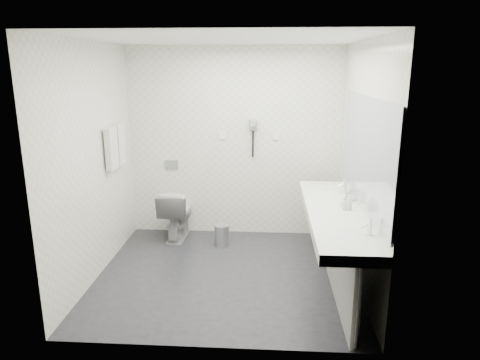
{
  "coord_description": "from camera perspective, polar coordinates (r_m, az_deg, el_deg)",
  "views": [
    {
      "loc": [
        0.44,
        -4.42,
        2.26
      ],
      "look_at": [
        0.15,
        0.15,
        1.05
      ],
      "focal_mm": 32.82,
      "sensor_mm": 36.0,
      "label": 1
    }
  ],
  "objects": [
    {
      "name": "wall_back",
      "position": [
        5.83,
        -0.76,
        4.81
      ],
      "size": [
        2.8,
        0.0,
        2.8
      ],
      "primitive_type": "plane",
      "rotation": [
        1.57,
        0.0,
        0.0
      ],
      "color": "white",
      "rests_on": "floor"
    },
    {
      "name": "towel_far",
      "position": [
        5.49,
        -15.39,
        4.52
      ],
      "size": [
        0.07,
        0.24,
        0.48
      ],
      "primitive_type": "cube",
      "color": "silver",
      "rests_on": "towel_rail"
    },
    {
      "name": "glass_right",
      "position": [
        4.84,
        14.38,
        -1.94
      ],
      "size": [
        0.06,
        0.06,
        0.11
      ],
      "primitive_type": "cylinder",
      "rotation": [
        0.0,
        0.0,
        0.08
      ],
      "color": "silver",
      "rests_on": "vanity_counter"
    },
    {
      "name": "pedal_bin",
      "position": [
        5.68,
        -2.38,
        -7.25
      ],
      "size": [
        0.19,
        0.19,
        0.26
      ],
      "primitive_type": "cylinder",
      "rotation": [
        0.0,
        0.0,
        0.01
      ],
      "color": "#B2B5BA",
      "rests_on": "floor"
    },
    {
      "name": "bin_lid",
      "position": [
        5.63,
        -2.4,
        -5.94
      ],
      "size": [
        0.19,
        0.19,
        0.02
      ],
      "primitive_type": "cylinder",
      "color": "#B2B5BA",
      "rests_on": "pedal_bin"
    },
    {
      "name": "wall_front",
      "position": [
        3.31,
        -4.2,
        -3.0
      ],
      "size": [
        2.8,
        0.0,
        2.8
      ],
      "primitive_type": "plane",
      "rotation": [
        -1.57,
        0.0,
        0.0
      ],
      "color": "white",
      "rests_on": "floor"
    },
    {
      "name": "switch_plate_b",
      "position": [
        5.78,
        4.7,
        5.69
      ],
      "size": [
        0.09,
        0.02,
        0.09
      ],
      "primitive_type": "cube",
      "color": "white",
      "rests_on": "wall_back"
    },
    {
      "name": "basin_far",
      "position": [
        5.12,
        11.18,
        -1.65
      ],
      "size": [
        0.4,
        0.31,
        0.05
      ],
      "primitive_type": "ellipsoid",
      "color": "white",
      "rests_on": "vanity_counter"
    },
    {
      "name": "ceiling",
      "position": [
        4.45,
        -2.15,
        17.88
      ],
      "size": [
        2.8,
        2.8,
        0.0
      ],
      "primitive_type": "plane",
      "rotation": [
        3.14,
        0.0,
        0.0
      ],
      "color": "white",
      "rests_on": "wall_back"
    },
    {
      "name": "towel_rail",
      "position": [
        5.33,
        -16.13,
        6.57
      ],
      "size": [
        0.02,
        0.62,
        0.02
      ],
      "primitive_type": "cylinder",
      "rotation": [
        1.57,
        0.0,
        0.0
      ],
      "color": "silver",
      "rests_on": "wall_left"
    },
    {
      "name": "flush_plate",
      "position": [
        5.99,
        -8.89,
        1.99
      ],
      "size": [
        0.18,
        0.02,
        0.12
      ],
      "primitive_type": "cube",
      "color": "#B2B5BA",
      "rests_on": "wall_back"
    },
    {
      "name": "wall_right",
      "position": [
        4.63,
        15.5,
        1.67
      ],
      "size": [
        0.0,
        2.6,
        2.6
      ],
      "primitive_type": "plane",
      "rotation": [
        1.57,
        0.0,
        -1.57
      ],
      "color": "white",
      "rests_on": "floor"
    },
    {
      "name": "wall_left",
      "position": [
        4.89,
        -18.56,
        2.11
      ],
      "size": [
        0.0,
        2.6,
        2.6
      ],
      "primitive_type": "plane",
      "rotation": [
        1.57,
        0.0,
        1.57
      ],
      "color": "white",
      "rests_on": "floor"
    },
    {
      "name": "switch_plate_a",
      "position": [
        5.81,
        -2.25,
        5.77
      ],
      "size": [
        0.09,
        0.02,
        0.09
      ],
      "primitive_type": "cube",
      "color": "white",
      "rests_on": "wall_back"
    },
    {
      "name": "soap_bottle_b",
      "position": [
        4.61,
        13.37,
        -2.78
      ],
      "size": [
        0.1,
        0.1,
        0.1
      ],
      "primitive_type": "imported",
      "rotation": [
        0.0,
        0.0,
        -0.37
      ],
      "color": "silver",
      "rests_on": "vanity_counter"
    },
    {
      "name": "dryer_barrel",
      "position": [
        5.67,
        1.7,
        7.39
      ],
      "size": [
        0.08,
        0.14,
        0.08
      ],
      "primitive_type": "cylinder",
      "rotation": [
        1.57,
        0.0,
        0.0
      ],
      "color": "#929397",
      "rests_on": "dryer_cradle"
    },
    {
      "name": "vanity_panel",
      "position": [
        4.68,
        12.21,
        -9.33
      ],
      "size": [
        0.03,
        2.15,
        0.75
      ],
      "primitive_type": "cube",
      "color": "gray",
      "rests_on": "floor"
    },
    {
      "name": "basin_near",
      "position": [
        3.9,
        13.57,
        -7.04
      ],
      "size": [
        0.4,
        0.31,
        0.05
      ],
      "primitive_type": "ellipsoid",
      "color": "white",
      "rests_on": "vanity_counter"
    },
    {
      "name": "towel_near",
      "position": [
        5.23,
        -16.36,
        3.96
      ],
      "size": [
        0.07,
        0.24,
        0.48
      ],
      "primitive_type": "cube",
      "color": "silver",
      "rests_on": "towel_rail"
    },
    {
      "name": "faucet_near",
      "position": [
        3.91,
        16.48,
        -5.79
      ],
      "size": [
        0.04,
        0.04,
        0.15
      ],
      "primitive_type": "cylinder",
      "color": "silver",
      "rests_on": "vanity_counter"
    },
    {
      "name": "faucet_far",
      "position": [
        5.13,
        13.39,
        -0.71
      ],
      "size": [
        0.04,
        0.04,
        0.15
      ],
      "primitive_type": "cylinder",
      "color": "silver",
      "rests_on": "vanity_counter"
    },
    {
      "name": "vanity_post_near",
      "position": [
        3.77,
        15.01,
        -15.75
      ],
      "size": [
        0.06,
        0.06,
        0.75
      ],
      "primitive_type": "cylinder",
      "color": "silver",
      "rests_on": "floor"
    },
    {
      "name": "dryer_cord",
      "position": [
        5.77,
        1.69,
        4.7
      ],
      "size": [
        0.02,
        0.02,
        0.35
      ],
      "primitive_type": "cylinder",
      "color": "black",
      "rests_on": "dryer_cradle"
    },
    {
      "name": "dryer_cradle",
      "position": [
        5.74,
        1.72,
        7.19
      ],
      "size": [
        0.1,
        0.04,
        0.14
      ],
      "primitive_type": "cube",
      "color": "#929397",
      "rests_on": "wall_back"
    },
    {
      "name": "floor",
      "position": [
        4.98,
        -1.87,
        -12.17
      ],
      "size": [
        2.8,
        2.8,
        0.0
      ],
      "primitive_type": "plane",
      "color": "#26252A",
      "rests_on": "ground"
    },
    {
      "name": "mirror",
      "position": [
        4.4,
        16.0,
        3.62
      ],
      "size": [
        0.02,
        2.2,
        1.05
      ],
      "primitive_type": "cube",
      "color": "#B2BCC6",
      "rests_on": "wall_right"
    },
    {
      "name": "vanity_counter",
      "position": [
        4.52,
        12.19,
        -4.4
      ],
      "size": [
        0.55,
        2.2,
        0.1
      ],
      "primitive_type": "cube",
      "color": "white",
      "rests_on": "floor"
    },
    {
      "name": "soap_bottle_a",
      "position": [
        4.51,
        13.91,
        -3.09
      ],
      "size": [
        0.07,
        0.07,
        0.11
      ],
      "primitive_type": "imported",
      "rotation": [
        0.0,
        0.0,
        0.53
      ],
      "color": "silver",
      "rests_on": "vanity_counter"
    },
    {
      "name": "soap_bottle_c",
      "position": [
        4.51,
        13.44,
        -3.15
      ],
      "size": [
        0.05,
        0.05,
        0.1
      ],
      "primitive_type": "imported",
      "rotation": [
        0.0,
        0.0,
        -0.22
      ],
      "color": "silver",
      "rests_on": "vanity_counter"
    },
    {
      "name": "vanity_post_far",
      "position": [
        5.64,
        11.0,
        -5.03
      ],
      "size": [
        0.06,
        0.06,
        0.75
      ],
      "primitive_type": "cylinder",
      "color": "silver",
      "rests_on": "floor"
    },
    {
      "name": "toilet",
      "position": [
        5.91,
        -8.23,
        -4.33
      ],
      "size": [
        0.42,
        0.69,
        0.68
      ],
      "primitive_type": "imported",
      "rotation": [
        0.0,
        0.0,
        3.08
      ],
      "color": "white",
      "rests_on": "floor"
    },
    {
      "name": "glass_left",
      "position": [
        4.76,
        13.88,
        -2.23
      ],
      "size": [
        0.06,
        0.06,
        0.1
      ],
      "primitive_type": "cylinder",
      "rotation": [
        0.0,
        0.0,
        -0.05
      ],
      "color": "silver",
      "rests_on": "vanity_counter"
    }
  ]
}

